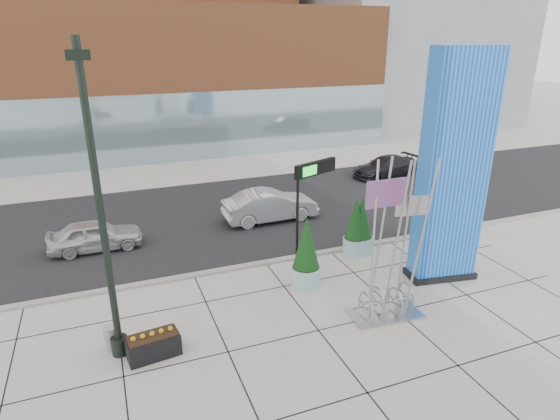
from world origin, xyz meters
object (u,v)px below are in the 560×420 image
object	(u,v)px
public_art_sculpture	(389,277)
blue_pylon	(453,175)
car_silver_mid	(270,206)
lamp_post	(105,242)
overhead_street_sign	(316,180)
concrete_bollard	(111,338)
car_white_west	(95,236)

from	to	relation	value
public_art_sculpture	blue_pylon	bearing A→B (deg)	29.09
car_silver_mid	lamp_post	bearing A→B (deg)	135.82
car_silver_mid	overhead_street_sign	bearing A→B (deg)	176.64
lamp_post	car_silver_mid	bearing A→B (deg)	46.99
overhead_street_sign	public_art_sculpture	bearing A→B (deg)	-97.88
overhead_street_sign	concrete_bollard	bearing A→B (deg)	175.60
public_art_sculpture	car_white_west	bearing A→B (deg)	140.12
overhead_street_sign	car_silver_mid	world-z (taller)	overhead_street_sign
public_art_sculpture	overhead_street_sign	distance (m)	4.56
overhead_street_sign	car_silver_mid	xyz separation A→B (m)	(0.22, 5.70, -3.00)
blue_pylon	overhead_street_sign	world-z (taller)	blue_pylon
concrete_bollard	car_silver_mid	distance (m)	11.42
lamp_post	concrete_bollard	distance (m)	3.29
blue_pylon	lamp_post	xyz separation A→B (m)	(-12.01, -0.44, -0.50)
public_art_sculpture	overhead_street_sign	xyz separation A→B (m)	(-0.91, 3.80, 2.35)
concrete_bollard	overhead_street_sign	size ratio (longest dim) A/B	0.17
lamp_post	car_silver_mid	size ratio (longest dim) A/B	1.87
lamp_post	blue_pylon	bearing A→B (deg)	2.11
public_art_sculpture	car_silver_mid	distance (m)	9.55
public_art_sculpture	concrete_bollard	xyz separation A→B (m)	(-8.74, 1.42, -1.05)
lamp_post	car_silver_mid	xyz separation A→B (m)	(7.83, 8.39, -2.86)
overhead_street_sign	lamp_post	bearing A→B (deg)	178.15
public_art_sculpture	car_silver_mid	world-z (taller)	public_art_sculpture
public_art_sculpture	car_white_west	size ratio (longest dim) A/B	1.39
lamp_post	car_silver_mid	world-z (taller)	lamp_post
public_art_sculpture	car_silver_mid	bearing A→B (deg)	99.25
blue_pylon	concrete_bollard	distance (m)	12.80
concrete_bollard	car_silver_mid	world-z (taller)	car_silver_mid
blue_pylon	car_white_west	size ratio (longest dim) A/B	2.18
blue_pylon	public_art_sculpture	world-z (taller)	blue_pylon
public_art_sculpture	lamp_post	bearing A→B (deg)	177.67
blue_pylon	public_art_sculpture	xyz separation A→B (m)	(-3.49, -1.55, -2.71)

